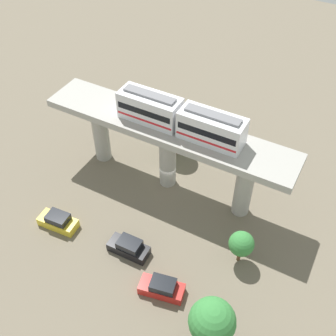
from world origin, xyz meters
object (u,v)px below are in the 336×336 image
train (180,118)px  tree_mid_lot (176,131)px  parked_car_black (129,247)px  parked_car_red (162,288)px  tree_far_corner (241,244)px  parked_car_yellow (58,221)px  tree_near_viaduct (212,321)px

train → tree_mid_lot: bearing=-149.0°
train → parked_car_black: bearing=-0.8°
parked_car_red → tree_mid_lot: bearing=-167.7°
parked_car_red → tree_far_corner: tree_far_corner is taller
parked_car_yellow → parked_car_black: size_ratio=1.02×
train → tree_mid_lot: size_ratio=2.49×
parked_car_yellow → tree_near_viaduct: bearing=75.0°
parked_car_yellow → tree_far_corner: bearing=101.0°
train → tree_near_viaduct: bearing=36.0°
tree_mid_lot → train: bearing=31.0°
tree_near_viaduct → parked_car_yellow: bearing=-100.2°
parked_car_red → parked_car_yellow: (-1.50, -13.47, 0.00)m
parked_car_black → tree_far_corner: 11.15m
parked_car_black → parked_car_red: bearing=63.9°
tree_near_viaduct → tree_far_corner: size_ratio=1.38×
tree_mid_lot → tree_far_corner: bearing=49.7°
tree_mid_lot → tree_near_viaduct: bearing=34.8°
parked_car_red → tree_far_corner: (-6.73, 4.96, 1.92)m
parked_car_black → tree_far_corner: tree_far_corner is taller
parked_car_yellow → tree_near_viaduct: 19.73m
train → parked_car_yellow: bearing=-37.2°
train → parked_car_black: train is taller
tree_near_viaduct → tree_mid_lot: (-19.58, -13.63, 0.24)m
tree_near_viaduct → tree_mid_lot: size_ratio=0.99×
tree_mid_lot → parked_car_black: bearing=10.3°
parked_car_black → tree_near_viaduct: tree_near_viaduct is taller
parked_car_red → tree_far_corner: size_ratio=1.14×
parked_car_red → tree_mid_lot: size_ratio=0.82×
parked_car_yellow → tree_near_viaduct: tree_near_viaduct is taller
parked_car_yellow → parked_car_black: (-0.81, 8.37, 0.00)m
parked_car_red → parked_car_black: 5.60m
parked_car_black → tree_near_viaduct: (4.28, 10.86, 2.69)m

